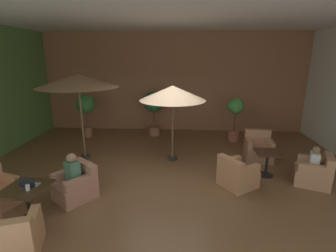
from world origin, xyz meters
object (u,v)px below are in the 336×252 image
at_px(patron_blue_shirt, 315,159).
at_px(iced_drink_cup, 28,188).
at_px(potted_tree_left_corner, 235,114).
at_px(potted_tree_mid_left, 86,107).
at_px(cafe_table_front_left, 26,193).
at_px(patio_umbrella_center_beige, 78,81).
at_px(armchair_front_right_east, 314,173).
at_px(armchair_front_right_north, 237,175).
at_px(armchair_front_left_north, 76,185).
at_px(armchair_front_left_south, 13,239).
at_px(patron_by_window, 72,169).
at_px(patio_umbrella_tall_red, 173,93).
at_px(potted_tree_mid_right, 154,105).
at_px(armchair_front_right_south, 258,149).
at_px(cafe_table_front_right, 267,158).
at_px(open_laptop, 29,185).

xyz_separation_m(patron_blue_shirt, iced_drink_cup, (-6.19, -1.88, 0.06)).
distance_m(potted_tree_left_corner, potted_tree_mid_left, 5.74).
bearing_deg(cafe_table_front_left, patio_umbrella_center_beige, 91.05).
bearing_deg(armchair_front_right_east, armchair_front_right_north, -173.46).
relative_size(armchair_front_left_north, armchair_front_left_south, 1.11).
xyz_separation_m(cafe_table_front_left, patio_umbrella_center_beige, (-0.06, 3.04, 1.87)).
bearing_deg(potted_tree_left_corner, armchair_front_left_south, -127.66).
bearing_deg(patron_by_window, armchair_front_left_north, 51.91).
height_order(patio_umbrella_tall_red, potted_tree_mid_right, patio_umbrella_tall_red).
bearing_deg(potted_tree_mid_left, armchair_front_left_south, -79.83).
height_order(potted_tree_mid_right, iced_drink_cup, potted_tree_mid_right).
height_order(armchair_front_right_south, potted_tree_mid_right, potted_tree_mid_right).
bearing_deg(cafe_table_front_left, potted_tree_left_corner, 45.49).
bearing_deg(armchair_front_left_north, cafe_table_front_left, -128.09).
height_order(armchair_front_left_north, potted_tree_mid_left, potted_tree_mid_left).
relative_size(potted_tree_mid_left, iced_drink_cup, 15.45).
height_order(armchair_front_right_north, armchair_front_right_south, armchair_front_right_south).
height_order(cafe_table_front_right, patio_umbrella_tall_red, patio_umbrella_tall_red).
relative_size(armchair_front_right_south, patron_blue_shirt, 1.46).
bearing_deg(armchair_front_right_north, cafe_table_front_right, 35.12).
bearing_deg(patio_umbrella_tall_red, patio_umbrella_center_beige, -178.41).
relative_size(cafe_table_front_left, armchair_front_left_north, 0.78).
bearing_deg(potted_tree_mid_left, patio_umbrella_tall_red, -30.60).
xyz_separation_m(patio_umbrella_center_beige, patron_by_window, (0.65, -2.27, -1.70)).
height_order(armchair_front_left_north, iced_drink_cup, armchair_front_left_north).
bearing_deg(armchair_front_left_north, potted_tree_mid_right, 75.65).
bearing_deg(patio_umbrella_center_beige, armchair_front_left_south, -84.44).
bearing_deg(patron_by_window, cafe_table_front_left, -128.09).
distance_m(armchair_front_right_south, patron_by_window, 5.44).
height_order(armchair_front_right_east, potted_tree_mid_left, potted_tree_mid_left).
bearing_deg(armchair_front_right_east, potted_tree_mid_left, 154.45).
bearing_deg(armchair_front_right_south, cafe_table_front_right, -94.38).
bearing_deg(potted_tree_left_corner, patio_umbrella_tall_red, -139.30).
relative_size(patron_by_window, iced_drink_cup, 6.22).
height_order(armchair_front_right_north, patio_umbrella_tall_red, patio_umbrella_tall_red).
height_order(potted_tree_mid_left, iced_drink_cup, potted_tree_mid_left).
bearing_deg(cafe_table_front_right, patio_umbrella_tall_red, 160.41).
bearing_deg(patio_umbrella_center_beige, armchair_front_left_north, -73.10).
relative_size(armchair_front_right_north, patio_umbrella_tall_red, 0.46).
xyz_separation_m(armchair_front_left_north, patron_blue_shirt, (5.68, 0.99, 0.37)).
bearing_deg(patron_blue_shirt, patio_umbrella_center_beige, 168.89).
relative_size(patio_umbrella_tall_red, patron_blue_shirt, 3.78).
bearing_deg(patio_umbrella_center_beige, open_laptop, -87.78).
xyz_separation_m(armchair_front_right_north, potted_tree_left_corner, (0.58, 3.51, 0.75)).
bearing_deg(iced_drink_cup, cafe_table_front_left, 139.56).
relative_size(armchair_front_left_south, cafe_table_front_right, 1.44).
bearing_deg(patio_umbrella_tall_red, armchair_front_right_north, -43.08).
xyz_separation_m(armchair_front_left_north, iced_drink_cup, (-0.51, -0.89, 0.43)).
height_order(cafe_table_front_right, potted_tree_mid_right, potted_tree_mid_right).
bearing_deg(potted_tree_left_corner, patron_by_window, -135.53).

